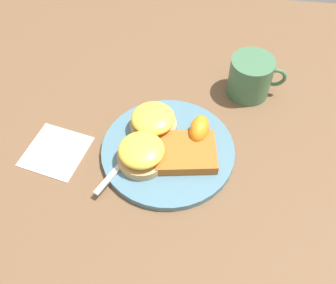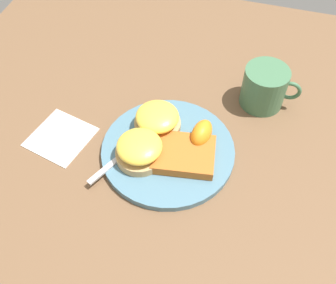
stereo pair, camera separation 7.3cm
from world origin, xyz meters
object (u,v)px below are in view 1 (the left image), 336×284
sandwich_benedict_left (153,122)px  hashbrown_patty (185,152)px  orange_wedge (199,129)px  cup (251,77)px  sandwich_benedict_right (142,153)px  fork (136,147)px

sandwich_benedict_left → hashbrown_patty: bearing=-39.0°
sandwich_benedict_left → orange_wedge: 0.09m
orange_wedge → cup: cup is taller
hashbrown_patty → orange_wedge: 0.05m
sandwich_benedict_right → hashbrown_patty: 0.08m
fork → cup: size_ratio=1.67×
sandwich_benedict_right → hashbrown_patty: (0.08, 0.02, -0.01)m
orange_wedge → cup: (0.10, 0.15, 0.01)m
sandwich_benedict_left → sandwich_benedict_right: bearing=-97.4°
sandwich_benedict_left → cup: cup is taller
sandwich_benedict_right → hashbrown_patty: sandwich_benedict_right is taller
sandwich_benedict_right → cup: 0.29m
hashbrown_patty → fork: 0.09m
sandwich_benedict_right → orange_wedge: 0.12m
sandwich_benedict_left → cup: size_ratio=0.76×
hashbrown_patty → fork: size_ratio=0.57×
sandwich_benedict_left → fork: 0.06m
orange_wedge → fork: (-0.12, -0.04, -0.02)m
orange_wedge → sandwich_benedict_right: bearing=-144.7°
sandwich_benedict_right → fork: 0.04m
sandwich_benedict_right → fork: sandwich_benedict_right is taller
orange_wedge → cup: bearing=56.8°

